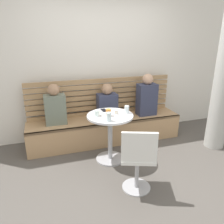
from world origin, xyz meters
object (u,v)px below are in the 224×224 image
(cup_glass_tall, at_px, (109,117))
(person_adult, at_px, (147,97))
(booth_bench, at_px, (106,130))
(white_chair, at_px, (138,158))
(cup_glass_short, at_px, (97,113))
(phone_on_table, at_px, (104,110))
(cup_espresso_small, at_px, (117,112))
(cup_water_clear, at_px, (127,109))
(person_child_middle, at_px, (107,103))
(person_child_left, at_px, (55,106))
(cafe_table, at_px, (110,129))
(cup_tumbler_orange, at_px, (108,112))

(cup_glass_tall, bearing_deg, person_adult, 40.23)
(person_adult, bearing_deg, cup_glass_tall, -139.77)
(booth_bench, bearing_deg, white_chair, -90.93)
(cup_glass_short, height_order, phone_on_table, cup_glass_short)
(cup_glass_short, relative_size, phone_on_table, 0.57)
(cup_espresso_small, bearing_deg, cup_water_clear, -2.47)
(person_child_middle, xyz_separation_m, cup_glass_tall, (-0.24, -0.88, 0.09))
(cup_glass_tall, bearing_deg, phone_on_table, 83.03)
(person_child_left, relative_size, cup_water_clear, 6.10)
(cafe_table, distance_m, cup_water_clear, 0.38)
(person_adult, height_order, person_child_middle, person_adult)
(cup_tumbler_orange, bearing_deg, white_chair, -81.20)
(person_adult, relative_size, cup_espresso_small, 13.49)
(person_child_middle, bearing_deg, cafe_table, -102.99)
(booth_bench, xyz_separation_m, cup_water_clear, (0.15, -0.62, 0.57))
(white_chair, relative_size, phone_on_table, 6.07)
(person_child_left, xyz_separation_m, cup_espresso_small, (0.84, -0.65, 0.03))
(phone_on_table, bearing_deg, person_child_left, 144.84)
(white_chair, xyz_separation_m, cup_espresso_small, (0.01, 0.82, 0.30))
(person_child_middle, distance_m, cup_tumbler_orange, 0.71)
(cup_espresso_small, xyz_separation_m, phone_on_table, (-0.14, 0.20, -0.02))
(cafe_table, height_order, cup_water_clear, cup_water_clear)
(person_adult, relative_size, person_child_left, 1.13)
(cup_glass_tall, distance_m, phone_on_table, 0.45)
(cup_glass_short, bearing_deg, cup_glass_tall, -67.23)
(cafe_table, bearing_deg, cup_water_clear, 1.82)
(person_child_left, bearing_deg, cafe_table, -42.10)
(person_child_left, xyz_separation_m, cup_glass_tall, (0.65, -0.88, 0.06))
(person_adult, xyz_separation_m, cup_glass_short, (-1.08, -0.58, 0.00))
(cup_water_clear, xyz_separation_m, cup_glass_tall, (-0.35, -0.23, 0.01))
(cup_water_clear, distance_m, cup_tumbler_orange, 0.30)
(white_chair, xyz_separation_m, cup_glass_short, (-0.28, 0.84, 0.32))
(booth_bench, height_order, cup_tumbler_orange, cup_tumbler_orange)
(person_child_middle, bearing_deg, cup_water_clear, -80.28)
(white_chair, bearing_deg, person_child_left, 119.23)
(cup_water_clear, bearing_deg, phone_on_table, 144.39)
(person_child_middle, relative_size, cup_tumbler_orange, 6.18)
(person_child_left, bearing_deg, phone_on_table, -32.34)
(cup_glass_short, bearing_deg, person_child_middle, 61.61)
(cafe_table, relative_size, person_child_middle, 1.20)
(person_child_middle, bearing_deg, white_chair, -92.40)
(cup_espresso_small, xyz_separation_m, cup_water_clear, (0.16, -0.01, 0.03))
(cafe_table, xyz_separation_m, cup_espresso_small, (0.10, 0.02, 0.25))
(cup_espresso_small, height_order, cup_water_clear, cup_water_clear)
(cafe_table, bearing_deg, person_adult, 34.24)
(booth_bench, height_order, cup_water_clear, cup_water_clear)
(cup_glass_tall, bearing_deg, cup_tumbler_orange, 74.55)
(cup_water_clear, distance_m, cup_glass_tall, 0.42)
(white_chair, height_order, cup_tumbler_orange, white_chair)
(person_adult, height_order, person_child_left, person_adult)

